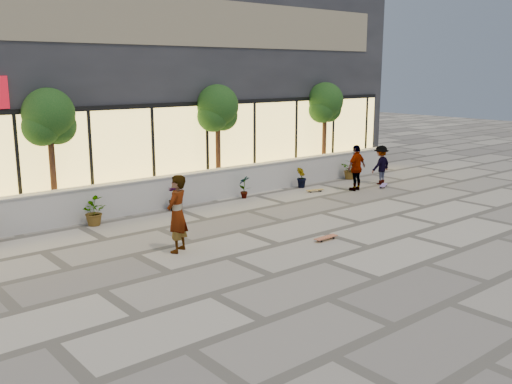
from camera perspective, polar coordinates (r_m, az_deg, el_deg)
ground at (r=13.66m, az=6.89°, el=-6.80°), size 80.00×80.00×0.00m
planter_wall at (r=18.84m, az=-8.68°, el=0.08°), size 22.00×0.42×1.04m
retail_building at (r=23.31m, az=-16.11°, el=11.25°), size 24.00×9.17×8.50m
shrub_c at (r=17.10m, az=-16.04°, el=-1.90°), size 0.68×0.77×0.81m
shrub_d at (r=18.35m, az=-8.04°, el=-0.60°), size 0.64×0.64×0.81m
shrub_e at (r=19.92m, az=-1.19°, el=0.52°), size 0.46×0.35×0.81m
shrub_f at (r=21.74m, az=4.60°, el=1.47°), size 0.55×0.57×0.81m
shrub_g at (r=23.76m, az=9.45°, el=2.25°), size 0.77×0.84×0.81m
tree_midwest at (r=17.63m, az=-19.99°, el=6.77°), size 1.60×1.50×3.92m
tree_mideast at (r=20.44m, az=-3.87°, el=8.10°), size 1.60×1.50×3.92m
tree_east at (r=24.07m, az=6.92°, el=8.64°), size 1.60×1.50×3.92m
skater_center at (r=14.06m, az=-7.89°, el=-2.17°), size 0.84×0.77×1.93m
skater_right_near at (r=21.46m, az=10.01°, el=2.40°), size 1.04×0.51×1.71m
skater_right_far at (r=22.88m, az=12.38°, el=2.66°), size 1.01×0.62×1.52m
skateboard_center at (r=15.20m, az=7.01°, el=-4.54°), size 0.75×0.20×0.09m
skateboard_right_near at (r=21.12m, az=5.92°, el=0.19°), size 0.71×0.35×0.08m
skateboard_right_far at (r=22.41m, az=12.63°, el=0.67°), size 0.75×0.52×0.09m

